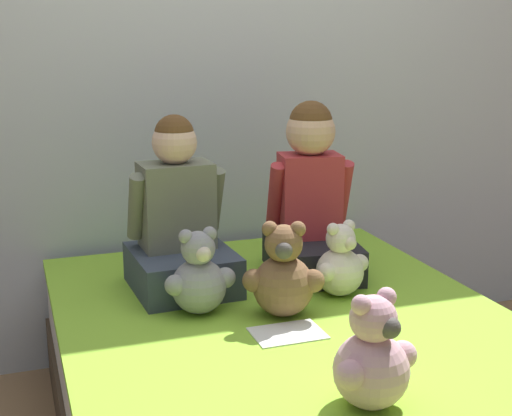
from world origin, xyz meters
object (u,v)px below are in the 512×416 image
Objects in this scene: child_on_left at (179,225)px; sign_card at (288,333)px; teddy_bear_at_foot_of_bed at (372,359)px; teddy_bear_held_by_right_child at (340,264)px; bed at (297,400)px; teddy_bear_between_children at (283,276)px; child_on_right at (311,203)px; teddy_bear_held_by_left_child at (199,278)px.

child_on_left reaches higher than sign_card.
teddy_bear_held_by_right_child is at bearing 52.77° from teddy_bear_at_foot_of_bed.
teddy_bear_at_foot_of_bed is at bearing -128.31° from teddy_bear_held_by_right_child.
teddy_bear_between_children is at bearing 94.89° from bed.
sign_card is at bearing -158.15° from teddy_bear_held_by_right_child.
child_on_left is 1.96× the size of teddy_bear_between_children.
bed is 7.28× the size of teddy_bear_held_by_right_child.
child_on_right reaches higher than teddy_bear_held_by_left_child.
teddy_bear_held_by_left_child is 1.32× the size of sign_card.
teddy_bear_between_children is at bearing 72.11° from teddy_bear_at_foot_of_bed.
teddy_bear_at_foot_of_bed is (-0.26, -0.95, -0.14)m from child_on_right.
child_on_left is 0.58m from sign_card.
teddy_bear_between_children is (0.24, -0.36, -0.10)m from child_on_left.
teddy_bear_held_by_right_child is 0.39m from sign_card.
child_on_left is 2.06× the size of teddy_bear_at_foot_of_bed.
child_on_left is 2.85× the size of sign_card.
teddy_bear_held_by_right_child is 1.23× the size of sign_card.
bed is 6.47× the size of teddy_bear_at_foot_of_bed.
teddy_bear_between_children reaches higher than teddy_bear_held_by_left_child.
child_on_right is at bearing 60.10° from sign_card.
child_on_right reaches higher than teddy_bear_at_foot_of_bed.
sign_card is at bearing -110.84° from child_on_right.
teddy_bear_held_by_left_child is 1.08× the size of teddy_bear_held_by_right_child.
child_on_left is at bearing 86.84° from teddy_bear_at_foot_of_bed.
child_on_right is 0.46m from teddy_bear_between_children.
teddy_bear_held_by_right_child is at bearing 40.05° from sign_card.
bed is 6.75× the size of teddy_bear_held_by_left_child.
bed is 8.92× the size of sign_card.
child_on_right is 0.30m from teddy_bear_held_by_right_child.
child_on_left is (-0.25, 0.46, 0.47)m from bed.
teddy_bear_held_by_right_child is (-0.00, -0.26, -0.15)m from child_on_right.
teddy_bear_between_children is at bearing 74.07° from sign_card.
child_on_left reaches higher than teddy_bear_between_children.
bed is 0.25m from sign_card.
child_on_left is 0.57m from teddy_bear_held_by_right_child.
teddy_bear_at_foot_of_bed is at bearing -76.60° from teddy_bear_held_by_left_child.
child_on_left reaches higher than teddy_bear_at_foot_of_bed.
teddy_bear_held_by_left_child reaches higher than sign_card.
child_on_right reaches higher than child_on_left.
teddy_bear_between_children is 0.59m from teddy_bear_at_foot_of_bed.
child_on_left is at bearing 144.63° from teddy_bear_between_children.
child_on_left is 0.98m from teddy_bear_at_foot_of_bed.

